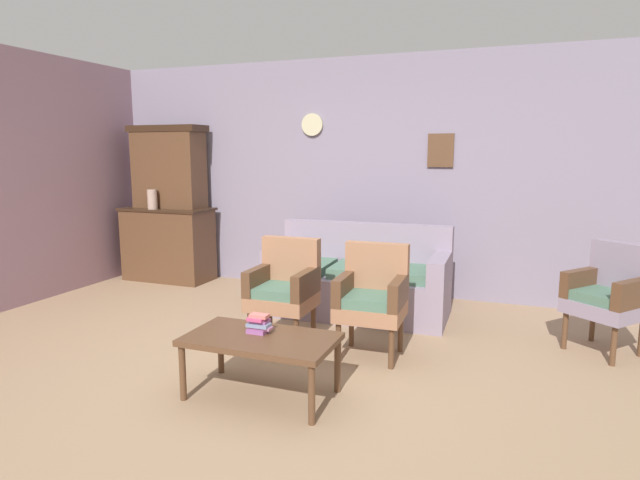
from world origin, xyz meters
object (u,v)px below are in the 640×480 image
Objects in this scene: side_cabinet at (168,244)px; wingback_chair_by_fireplace at (610,293)px; floral_couch at (359,282)px; book_stack_on_table at (259,324)px; vase_on_cabinet at (152,199)px; armchair_near_couch_end at (284,286)px; armchair_by_doorway at (372,295)px; coffee_table at (261,343)px.

side_cabinet reaches higher than wingback_chair_by_fireplace.
book_stack_on_table is (-0.12, -1.98, 0.16)m from floral_couch.
floral_couch is 1.99m from book_stack_on_table.
wingback_chair_by_fireplace is at bearing 35.78° from book_stack_on_table.
wingback_chair_by_fireplace is (2.22, -0.30, 0.17)m from floral_couch.
side_cabinet is 4.70× the size of vase_on_cabinet.
book_stack_on_table is (0.24, -0.94, -0.01)m from armchair_near_couch_end.
armchair_by_doorway is 1.08m from book_stack_on_table.
wingback_chair_by_fireplace reaches higher than book_stack_on_table.
floral_couch reaches higher than coffee_table.
armchair_near_couch_end is 0.90× the size of coffee_table.
floral_couch is 1.81× the size of coffee_table.
armchair_near_couch_end is 0.97m from book_stack_on_table.
armchair_near_couch_end is at bearing -108.76° from floral_couch.
wingback_chair_by_fireplace is (4.93, -0.85, 0.03)m from side_cabinet.
floral_couch is at bearing 112.06° from armchair_by_doorway.
wingback_chair_by_fireplace is at bearing 37.26° from coffee_table.
armchair_by_doorway is at bearing -67.94° from floral_couch.
armchair_by_doorway is (3.14, -1.60, 0.03)m from side_cabinet.
armchair_near_couch_end is (-0.35, -1.04, 0.17)m from floral_couch.
floral_couch is (2.79, -0.37, -0.73)m from vase_on_cabinet.
armchair_by_doorway reaches higher than coffee_table.
vase_on_cabinet reaches higher than side_cabinet.
coffee_table is (0.28, -1.00, -0.12)m from armchair_near_couch_end.
wingback_chair_by_fireplace is at bearing -9.80° from side_cabinet.
coffee_table is at bearing -41.61° from vase_on_cabinet.
armchair_near_couch_end is at bearing -163.90° from wingback_chair_by_fireplace.
floral_couch is 2.01× the size of armchair_near_couch_end.
floral_couch reaches higher than book_stack_on_table.
vase_on_cabinet is at bearing 172.36° from wingback_chair_by_fireplace.
book_stack_on_table is (-0.54, -0.93, -0.01)m from armchair_by_doorway.
vase_on_cabinet is at bearing -112.76° from side_cabinet.
armchair_by_doorway is at bearing -0.48° from armchair_near_couch_end.
book_stack_on_table is at bearing -120.10° from armchair_by_doorway.
armchair_near_couch_end reaches higher than book_stack_on_table.
wingback_chair_by_fireplace is (5.01, -0.67, -0.55)m from vase_on_cabinet.
vase_on_cabinet reaches higher than book_stack_on_table.
armchair_by_doorway is 1.94m from wingback_chair_by_fireplace.
side_cabinet reaches higher than floral_couch.
vase_on_cabinet is 3.70m from coffee_table.
wingback_chair_by_fireplace is at bearing 16.10° from armchair_near_couch_end.
floral_couch is 2.04m from coffee_table.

